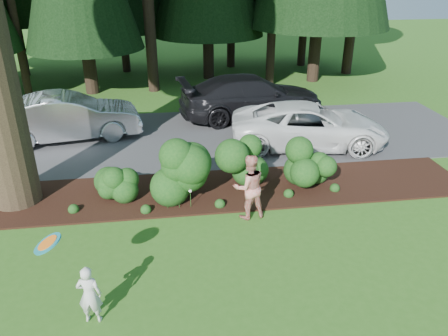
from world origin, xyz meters
The scene contains 11 objects.
ground centered at (0.00, 0.00, 0.00)m, with size 80.00×80.00×0.00m, color #30611B.
mulch_bed centered at (0.00, 3.25, 0.03)m, with size 16.00×2.50×0.05m, color black.
driveway centered at (0.00, 7.50, 0.01)m, with size 22.00×6.00×0.03m, color #38383A.
shrub_row centered at (0.77, 3.14, 0.81)m, with size 6.53×1.60×1.61m.
lily_cluster centered at (-0.30, 2.40, 0.50)m, with size 0.69×0.09×0.57m.
car_silver_wagon centered at (-3.97, 7.92, 0.86)m, with size 1.75×5.02×1.66m, color silver.
car_white_suv centered at (4.38, 6.11, 0.77)m, with size 2.46×5.34×1.48m, color silver.
car_dark_suv centered at (3.03, 9.44, 0.89)m, with size 2.41×5.92×1.72m, color black.
child centered at (-2.03, -1.31, 0.59)m, with size 0.43×0.28×1.18m, color silver.
adult centered at (1.42, 1.80, 0.85)m, with size 0.82×0.64×1.70m, color red.
frisbee centered at (-2.59, -1.20, 1.65)m, with size 0.47×0.51×0.25m.
Camera 1 is at (-0.52, -7.56, 5.90)m, focal length 35.00 mm.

